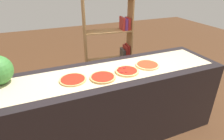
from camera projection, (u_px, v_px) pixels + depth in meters
ground_plane at (112, 133)px, 2.49m from camera, size 12.00×12.00×0.00m
counter at (112, 105)px, 2.29m from camera, size 2.58×0.73×0.90m
parchment_paper at (112, 72)px, 2.09m from camera, size 2.41×0.52×0.00m
pizza_plain_0 at (73, 80)px, 1.91m from camera, size 0.27×0.27×0.02m
pizza_plain_1 at (103, 77)px, 1.95m from camera, size 0.26×0.26×0.02m
pizza_pepperoni_2 at (127, 71)px, 2.07m from camera, size 0.26×0.26×0.03m
pizza_plain_3 at (147, 65)px, 2.22m from camera, size 0.27×0.27×0.02m
bookshelf at (113, 49)px, 3.26m from camera, size 0.81×0.35×1.56m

